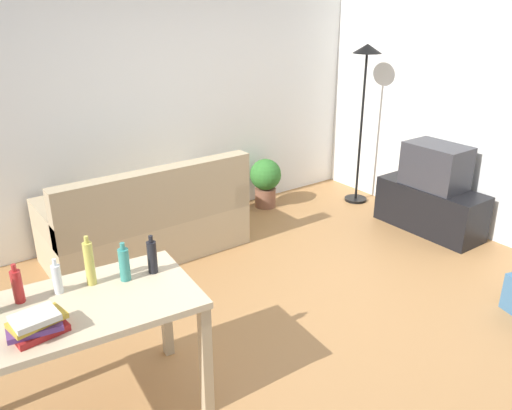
% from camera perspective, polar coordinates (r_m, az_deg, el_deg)
% --- Properties ---
extents(ground_plane, '(5.20, 4.40, 0.02)m').
position_cam_1_polar(ground_plane, '(3.99, 3.16, -12.73)').
color(ground_plane, '#9E7042').
extents(wall_rear, '(5.20, 0.10, 2.70)m').
position_cam_1_polar(wall_rear, '(5.24, -12.19, 11.57)').
color(wall_rear, white).
rests_on(wall_rear, ground_plane).
extents(wall_right, '(0.10, 4.40, 2.70)m').
position_cam_1_polar(wall_right, '(5.41, 25.78, 10.22)').
color(wall_right, silver).
rests_on(wall_right, ground_plane).
extents(couch, '(1.82, 0.84, 0.92)m').
position_cam_1_polar(couch, '(4.87, -11.97, -2.13)').
color(couch, tan).
rests_on(couch, ground_plane).
extents(tv_stand, '(0.44, 1.10, 0.48)m').
position_cam_1_polar(tv_stand, '(5.60, 18.84, -0.33)').
color(tv_stand, black).
rests_on(tv_stand, ground_plane).
extents(tv, '(0.41, 0.60, 0.44)m').
position_cam_1_polar(tv, '(5.45, 19.45, 4.15)').
color(tv, '#2D2D33').
rests_on(tv, tv_stand).
extents(torchiere_lamp, '(0.32, 0.32, 1.81)m').
position_cam_1_polar(torchiere_lamp, '(5.92, 12.05, 13.36)').
color(torchiere_lamp, black).
rests_on(torchiere_lamp, ground_plane).
extents(desk, '(1.26, 0.81, 0.76)m').
position_cam_1_polar(desk, '(2.97, -18.50, -12.07)').
color(desk, '#C6B28E').
rests_on(desk, ground_plane).
extents(potted_plant, '(0.36, 0.36, 0.57)m').
position_cam_1_polar(potted_plant, '(5.87, 1.07, 2.87)').
color(potted_plant, brown).
rests_on(potted_plant, ground_plane).
extents(bottle_red, '(0.06, 0.06, 0.23)m').
position_cam_1_polar(bottle_red, '(3.00, -25.09, -8.17)').
color(bottle_red, '#AD2323').
rests_on(bottle_red, desk).
extents(bottle_clear, '(0.05, 0.05, 0.21)m').
position_cam_1_polar(bottle_clear, '(3.01, -21.33, -7.64)').
color(bottle_clear, silver).
rests_on(bottle_clear, desk).
extents(bottle_squat, '(0.05, 0.05, 0.30)m').
position_cam_1_polar(bottle_squat, '(3.01, -18.10, -6.16)').
color(bottle_squat, '#BCB24C').
rests_on(bottle_squat, desk).
extents(bottle_tall, '(0.06, 0.06, 0.23)m').
position_cam_1_polar(bottle_tall, '(3.02, -14.49, -6.39)').
color(bottle_tall, teal).
rests_on(bottle_tall, desk).
extents(bottle_dark, '(0.06, 0.06, 0.24)m').
position_cam_1_polar(bottle_dark, '(3.06, -11.52, -5.66)').
color(bottle_dark, black).
rests_on(bottle_dark, desk).
extents(book_stack, '(0.29, 0.20, 0.12)m').
position_cam_1_polar(book_stack, '(2.71, -23.25, -12.19)').
color(book_stack, maroon).
rests_on(book_stack, desk).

